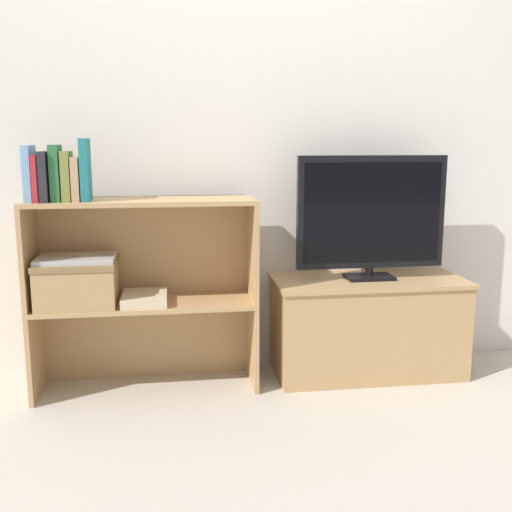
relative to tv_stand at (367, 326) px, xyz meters
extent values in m
plane|color=#BCB2A3|center=(-0.54, -0.19, -0.23)|extent=(16.00, 16.00, 0.00)
cube|color=silver|center=(-0.54, 0.23, 0.97)|extent=(10.00, 0.05, 2.40)
cube|color=tan|center=(0.00, 0.00, -0.01)|extent=(0.88, 0.39, 0.44)
cube|color=tan|center=(0.00, 0.00, 0.22)|extent=(0.90, 0.41, 0.02)
cube|color=black|center=(0.00, 0.00, 0.24)|extent=(0.22, 0.14, 0.02)
cylinder|color=black|center=(0.00, 0.00, 0.27)|extent=(0.04, 0.04, 0.04)
cube|color=black|center=(0.00, 0.00, 0.55)|extent=(0.70, 0.03, 0.52)
cube|color=black|center=(0.00, -0.02, 0.55)|extent=(0.64, 0.00, 0.46)
cube|color=tan|center=(-1.52, -0.04, -0.03)|extent=(0.02, 0.31, 0.40)
cube|color=tan|center=(-0.56, -0.04, -0.03)|extent=(0.02, 0.31, 0.40)
cube|color=tan|center=(-1.04, 0.11, -0.03)|extent=(0.94, 0.02, 0.40)
cube|color=tan|center=(-1.04, -0.04, 0.16)|extent=(0.94, 0.31, 0.02)
cube|color=tan|center=(-1.52, -0.04, 0.40)|extent=(0.02, 0.31, 0.45)
cube|color=tan|center=(-0.56, -0.04, 0.40)|extent=(0.02, 0.31, 0.45)
cube|color=tan|center=(-1.04, 0.11, 0.40)|extent=(0.94, 0.02, 0.45)
cube|color=tan|center=(-1.04, -0.04, 0.61)|extent=(0.94, 0.31, 0.02)
cube|color=#709ECC|center=(-1.48, -0.09, 0.74)|extent=(0.03, 0.14, 0.23)
cube|color=#B22328|center=(-1.45, -0.09, 0.72)|extent=(0.02, 0.16, 0.19)
cube|color=#232328|center=(-1.42, -0.09, 0.72)|extent=(0.03, 0.15, 0.20)
cube|color=#286638|center=(-1.38, -0.09, 0.74)|extent=(0.04, 0.12, 0.23)
cube|color=olive|center=(-1.33, -0.09, 0.72)|extent=(0.03, 0.13, 0.20)
cube|color=tan|center=(-1.30, -0.09, 0.71)|extent=(0.03, 0.13, 0.18)
cube|color=#1E7075|center=(-1.26, -0.09, 0.75)|extent=(0.03, 0.13, 0.26)
cube|color=tan|center=(-1.32, -0.05, 0.27)|extent=(0.33, 0.27, 0.19)
cube|color=olive|center=(-1.32, -0.05, 0.35)|extent=(0.34, 0.28, 0.02)
cube|color=#BCBCC1|center=(-1.32, -0.05, 0.37)|extent=(0.33, 0.22, 0.02)
cylinder|color=#99999E|center=(-1.32, -0.05, 0.39)|extent=(0.02, 0.02, 0.00)
cube|color=beige|center=(-1.04, -0.06, 0.19)|extent=(0.19, 0.24, 0.04)
camera|label=1|loc=(-0.92, -2.64, 0.86)|focal=42.00mm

